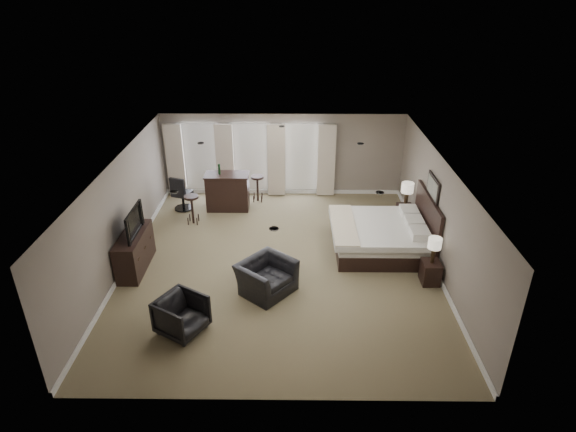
{
  "coord_description": "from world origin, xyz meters",
  "views": [
    {
      "loc": [
        0.31,
        -10.03,
        6.37
      ],
      "look_at": [
        0.2,
        0.4,
        1.1
      ],
      "focal_mm": 30.0,
      "sensor_mm": 36.0,
      "label": 1
    }
  ],
  "objects_px": {
    "lamp_near": "(434,250)",
    "nightstand_far": "(404,215)",
    "bar_counter": "(228,191)",
    "bar_stool_right": "(258,188)",
    "tv": "(131,231)",
    "armchair_near": "(266,272)",
    "armchair_far": "(182,314)",
    "bar_stool_left": "(192,210)",
    "lamp_far": "(407,195)",
    "bed": "(383,224)",
    "desk_chair": "(182,193)",
    "dresser": "(135,251)",
    "nightstand_near": "(430,272)"
  },
  "relations": [
    {
      "from": "armchair_near",
      "to": "armchair_far",
      "type": "height_order",
      "value": "armchair_near"
    },
    {
      "from": "bar_counter",
      "to": "bar_stool_right",
      "type": "relative_size",
      "value": 1.55
    },
    {
      "from": "bed",
      "to": "dresser",
      "type": "xyz_separation_m",
      "value": [
        -6.03,
        -0.92,
        -0.29
      ]
    },
    {
      "from": "bed",
      "to": "tv",
      "type": "height_order",
      "value": "bed"
    },
    {
      "from": "nightstand_near",
      "to": "bar_stool_right",
      "type": "distance_m",
      "value": 6.13
    },
    {
      "from": "lamp_near",
      "to": "bar_counter",
      "type": "height_order",
      "value": "lamp_near"
    },
    {
      "from": "lamp_near",
      "to": "nightstand_near",
      "type": "bearing_deg",
      "value": 0.0
    },
    {
      "from": "bar_stool_right",
      "to": "lamp_near",
      "type": "bearing_deg",
      "value": -46.1
    },
    {
      "from": "nightstand_far",
      "to": "dresser",
      "type": "distance_m",
      "value": 7.32
    },
    {
      "from": "armchair_far",
      "to": "bar_stool_left",
      "type": "bearing_deg",
      "value": 38.84
    },
    {
      "from": "nightstand_far",
      "to": "dresser",
      "type": "relative_size",
      "value": 0.35
    },
    {
      "from": "lamp_far",
      "to": "armchair_far",
      "type": "height_order",
      "value": "lamp_far"
    },
    {
      "from": "nightstand_near",
      "to": "lamp_far",
      "type": "relative_size",
      "value": 0.76
    },
    {
      "from": "tv",
      "to": "bar_stool_right",
      "type": "bearing_deg",
      "value": -34.57
    },
    {
      "from": "lamp_near",
      "to": "armchair_near",
      "type": "relative_size",
      "value": 0.55
    },
    {
      "from": "lamp_near",
      "to": "bar_counter",
      "type": "xyz_separation_m",
      "value": [
        -5.1,
        3.84,
        -0.28
      ]
    },
    {
      "from": "nightstand_far",
      "to": "lamp_near",
      "type": "distance_m",
      "value": 2.95
    },
    {
      "from": "lamp_near",
      "to": "dresser",
      "type": "xyz_separation_m",
      "value": [
        -6.92,
        0.53,
        -0.38
      ]
    },
    {
      "from": "nightstand_near",
      "to": "armchair_near",
      "type": "height_order",
      "value": "armchair_near"
    },
    {
      "from": "armchair_near",
      "to": "bar_stool_right",
      "type": "height_order",
      "value": "armchair_near"
    },
    {
      "from": "bed",
      "to": "bar_stool_right",
      "type": "height_order",
      "value": "bed"
    },
    {
      "from": "nightstand_near",
      "to": "nightstand_far",
      "type": "distance_m",
      "value": 2.9
    },
    {
      "from": "bar_counter",
      "to": "bar_stool_right",
      "type": "height_order",
      "value": "bar_counter"
    },
    {
      "from": "lamp_near",
      "to": "tv",
      "type": "relative_size",
      "value": 0.55
    },
    {
      "from": "lamp_near",
      "to": "bar_counter",
      "type": "distance_m",
      "value": 6.39
    },
    {
      "from": "bed",
      "to": "armchair_near",
      "type": "distance_m",
      "value": 3.39
    },
    {
      "from": "bed",
      "to": "dresser",
      "type": "relative_size",
      "value": 1.47
    },
    {
      "from": "nightstand_far",
      "to": "lamp_far",
      "type": "xyz_separation_m",
      "value": [
        0.0,
        0.0,
        0.63
      ]
    },
    {
      "from": "nightstand_far",
      "to": "desk_chair",
      "type": "relative_size",
      "value": 0.51
    },
    {
      "from": "tv",
      "to": "armchair_far",
      "type": "xyz_separation_m",
      "value": [
        1.6,
        -2.29,
        -0.57
      ]
    },
    {
      "from": "lamp_near",
      "to": "nightstand_far",
      "type": "bearing_deg",
      "value": 90.0
    },
    {
      "from": "nightstand_near",
      "to": "desk_chair",
      "type": "xyz_separation_m",
      "value": [
        -6.45,
        3.8,
        0.28
      ]
    },
    {
      "from": "bar_stool_left",
      "to": "tv",
      "type": "bearing_deg",
      "value": -111.62
    },
    {
      "from": "nightstand_far",
      "to": "bar_counter",
      "type": "xyz_separation_m",
      "value": [
        -5.1,
        0.94,
        0.28
      ]
    },
    {
      "from": "bed",
      "to": "bar_stool_left",
      "type": "relative_size",
      "value": 2.78
    },
    {
      "from": "lamp_far",
      "to": "armchair_far",
      "type": "distance_m",
      "value": 7.09
    },
    {
      "from": "armchair_near",
      "to": "bar_stool_right",
      "type": "bearing_deg",
      "value": 46.88
    },
    {
      "from": "armchair_near",
      "to": "desk_chair",
      "type": "relative_size",
      "value": 1.05
    },
    {
      "from": "desk_chair",
      "to": "bar_counter",
      "type": "bearing_deg",
      "value": -158.99
    },
    {
      "from": "bar_stool_left",
      "to": "dresser",
      "type": "bearing_deg",
      "value": -111.62
    },
    {
      "from": "lamp_near",
      "to": "tv",
      "type": "xyz_separation_m",
      "value": [
        -6.92,
        0.53,
        0.15
      ]
    },
    {
      "from": "tv",
      "to": "armchair_near",
      "type": "distance_m",
      "value": 3.35
    },
    {
      "from": "armchair_near",
      "to": "lamp_near",
      "type": "bearing_deg",
      "value": -43.3
    },
    {
      "from": "nightstand_far",
      "to": "desk_chair",
      "type": "xyz_separation_m",
      "value": [
        -6.45,
        0.9,
        0.26
      ]
    },
    {
      "from": "dresser",
      "to": "bar_stool_left",
      "type": "xyz_separation_m",
      "value": [
        0.93,
        2.35,
        -0.04
      ]
    },
    {
      "from": "lamp_far",
      "to": "armchair_far",
      "type": "bearing_deg",
      "value": -138.79
    },
    {
      "from": "bed",
      "to": "armchair_far",
      "type": "relative_size",
      "value": 2.74
    },
    {
      "from": "nightstand_near",
      "to": "armchair_near",
      "type": "distance_m",
      "value": 3.76
    },
    {
      "from": "desk_chair",
      "to": "armchair_far",
      "type": "bearing_deg",
      "value": 120.38
    },
    {
      "from": "dresser",
      "to": "bar_stool_right",
      "type": "height_order",
      "value": "dresser"
    }
  ]
}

